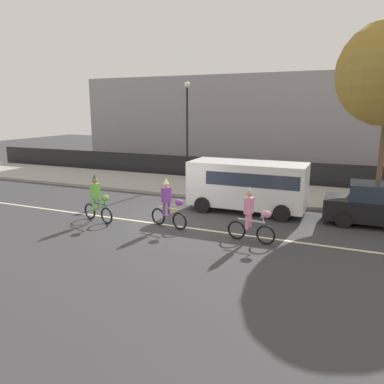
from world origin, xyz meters
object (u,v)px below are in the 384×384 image
Objects in this scene: parade_cyclist_lime at (98,201)px; parked_car_black at (380,206)px; parade_cyclist_pink at (252,218)px; street_lamp_post at (187,116)px; parade_cyclist_purple at (169,206)px; parked_van_white at (249,183)px.

parade_cyclist_lime reaches higher than parked_car_black.
street_lamp_post is at bearing 124.93° from parade_cyclist_pink.
parade_cyclist_pink is 0.33× the size of street_lamp_post.
parade_cyclist_purple and parade_cyclist_pink have the same top height.
parked_van_white reaches higher than parade_cyclist_pink.
parked_van_white is at bearing 57.22° from parade_cyclist_purple.
parked_car_black is (7.38, 3.41, -0.06)m from parade_cyclist_purple.
parked_van_white is at bearing 37.02° from parade_cyclist_lime.
parade_cyclist_pink is 11.65m from street_lamp_post.
street_lamp_post is (-10.51, 5.44, 3.21)m from parked_car_black.
parked_van_white is 1.22× the size of parked_car_black.
parked_van_white reaches higher than parked_car_black.
parked_van_white is at bearing 179.89° from parked_car_black.
parade_cyclist_purple is 9.89m from street_lamp_post.
parade_cyclist_purple is at bearing 173.87° from parade_cyclist_pink.
parade_cyclist_pink is at bearing -6.13° from parade_cyclist_purple.
parade_cyclist_pink is 3.95m from parked_van_white.
parade_cyclist_lime is at bearing -179.09° from parade_cyclist_pink.
parked_car_black is at bearing -0.11° from parked_van_white.
parade_cyclist_lime is 11.01m from parked_car_black.
parade_cyclist_pink is 0.38× the size of parked_van_white.
parade_cyclist_pink is 0.47× the size of parked_car_black.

